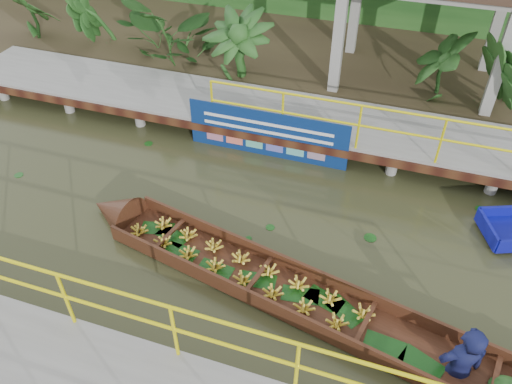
% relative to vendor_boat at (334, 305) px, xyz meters
% --- Properties ---
extents(ground, '(80.00, 80.00, 0.00)m').
position_rel_vendor_boat_xyz_m(ground, '(-2.58, 1.33, -0.29)').
color(ground, '#2C2F17').
rests_on(ground, ground).
extents(land_strip, '(30.00, 8.00, 0.45)m').
position_rel_vendor_boat_xyz_m(land_strip, '(-2.58, 8.83, -0.07)').
color(land_strip, '#302418').
rests_on(land_strip, ground).
extents(far_dock, '(16.00, 2.06, 1.66)m').
position_rel_vendor_boat_xyz_m(far_dock, '(-2.56, 4.76, 0.19)').
color(far_dock, gray).
rests_on(far_dock, ground).
extents(vendor_boat, '(9.21, 2.79, 2.26)m').
position_rel_vendor_boat_xyz_m(vendor_boat, '(0.00, 0.00, 0.00)').
color(vendor_boat, '#351C0E').
rests_on(vendor_boat, ground).
extents(blue_banner, '(3.58, 0.04, 1.12)m').
position_rel_vendor_boat_xyz_m(blue_banner, '(-2.29, 3.81, 0.26)').
color(blue_banner, navy).
rests_on(blue_banner, ground).
extents(tropical_plants, '(14.22, 1.22, 1.53)m').
position_rel_vendor_boat_xyz_m(tropical_plants, '(-4.17, 6.63, 0.92)').
color(tropical_plants, '#143B13').
rests_on(tropical_plants, ground).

